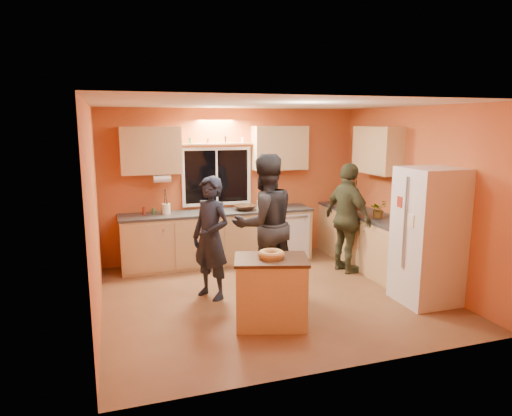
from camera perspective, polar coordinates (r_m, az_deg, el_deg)
name	(u,v)px	position (r m, az deg, el deg)	size (l,w,h in m)	color
ground	(272,296)	(6.44, 1.98, -10.91)	(4.50, 4.50, 0.00)	brown
room_shell	(271,176)	(6.46, 1.83, 4.00)	(4.54, 4.04, 2.61)	#BC5230
back_counter	(239,236)	(7.85, -2.13, -3.46)	(4.23, 0.62, 0.90)	tan
right_counter	(376,244)	(7.56, 14.75, -4.36)	(0.62, 1.84, 0.90)	tan
refrigerator	(428,236)	(6.40, 20.74, -3.30)	(0.72, 0.70, 1.80)	silver
island	(271,291)	(5.45, 1.89, -10.34)	(0.98, 0.80, 0.82)	tan
bundt_pastry	(271,254)	(5.30, 1.92, -5.80)	(0.31, 0.31, 0.09)	#B6874B
person_left	(211,238)	(6.18, -5.66, -3.75)	(0.61, 0.40, 1.67)	black
person_center	(265,224)	(6.33, 1.08, -2.05)	(0.95, 0.74, 1.95)	black
person_right	(348,218)	(7.35, 11.40, -1.26)	(1.02, 0.43, 1.75)	#353A25
mixing_bowl	(245,208)	(7.72, -1.43, 0.06)	(0.36, 0.36, 0.09)	black
utensil_crock	(166,209)	(7.52, -11.18, -0.11)	(0.14, 0.14, 0.17)	beige
potted_plant	(378,209)	(7.30, 15.05, -0.14)	(0.26, 0.22, 0.29)	gray
red_box	(355,208)	(7.93, 12.29, 0.02)	(0.16, 0.12, 0.07)	#9D2A18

